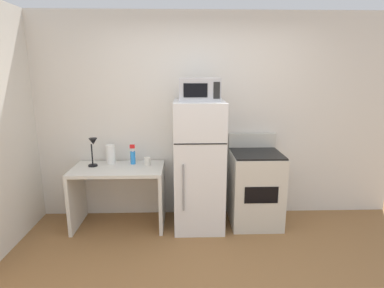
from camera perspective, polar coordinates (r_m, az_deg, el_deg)
wall_back_white at (r=4.03m, az=2.38°, el=4.90°), size 5.00×0.10×2.60m
desk at (r=3.93m, az=-13.32°, el=-7.45°), size 1.09×0.61×0.75m
desk_lamp at (r=3.91m, az=-17.76°, el=-0.59°), size 0.14×0.12×0.35m
coffee_mug at (r=3.87m, az=-8.22°, el=-3.17°), size 0.08×0.08×0.09m
paper_towel_roll at (r=4.01m, az=-14.74°, el=-1.85°), size 0.11×0.11×0.24m
spray_bottle at (r=3.94m, az=-10.84°, el=-2.23°), size 0.06×0.06×0.25m
refrigerator at (r=3.75m, az=1.26°, el=-3.94°), size 0.59×0.68×1.55m
microwave at (r=3.57m, az=1.35°, el=10.00°), size 0.46×0.35×0.26m
oven_range at (r=3.98m, az=11.55°, el=-7.90°), size 0.61×0.61×1.10m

